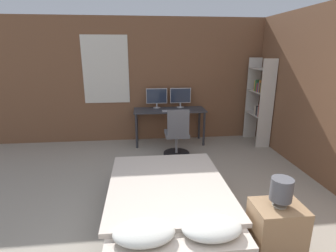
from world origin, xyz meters
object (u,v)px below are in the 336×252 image
object	(u,v)px
monitor_left	(157,97)
monitor_right	(180,96)
bed	(169,206)
computer_mouse	(183,110)
desk	(170,114)
nightstand	(276,232)
office_chair	(177,137)
bedside_lamp	(281,190)
bookshelf	(261,98)
keyboard	(171,111)

from	to	relation	value
monitor_left	monitor_right	distance (m)	0.53
bed	computer_mouse	world-z (taller)	computer_mouse
desk	computer_mouse	world-z (taller)	computer_mouse
monitor_left	nightstand	bearing A→B (deg)	-75.99
nightstand	office_chair	xyz separation A→B (m)	(-0.59, 2.75, 0.08)
monitor_left	office_chair	xyz separation A→B (m)	(0.33, -0.93, -0.64)
bed	monitor_right	world-z (taller)	monitor_right
nightstand	bedside_lamp	distance (m)	0.47
bedside_lamp	computer_mouse	size ratio (longest dim) A/B	4.01
nightstand	monitor_left	size ratio (longest dim) A/B	1.30
office_chair	desk	bearing A→B (deg)	94.85
monitor_right	bookshelf	size ratio (longest dim) A/B	0.25
bed	computer_mouse	xyz separation A→B (m)	(0.59, 2.65, 0.55)
bed	nightstand	xyz separation A→B (m)	(0.98, -0.66, 0.06)
nightstand	monitor_right	bearing A→B (deg)	96.00
bed	office_chair	xyz separation A→B (m)	(0.39, 2.09, 0.14)
monitor_left	keyboard	distance (m)	0.51
bed	bookshelf	xyz separation A→B (m)	(2.28, 2.64, 0.79)
bed	computer_mouse	bearing A→B (deg)	77.40
bed	monitor_left	bearing A→B (deg)	88.85
nightstand	desk	size ratio (longest dim) A/B	0.39
monitor_right	bookshelf	world-z (taller)	bookshelf
bedside_lamp	bookshelf	world-z (taller)	bookshelf
monitor_right	office_chair	world-z (taller)	monitor_right
computer_mouse	nightstand	bearing A→B (deg)	-83.36
desk	bookshelf	world-z (taller)	bookshelf
nightstand	monitor_left	bearing A→B (deg)	104.01
bed	office_chair	bearing A→B (deg)	79.44
office_chair	bookshelf	size ratio (longest dim) A/B	0.52
keyboard	bookshelf	distance (m)	1.97
monitor_right	office_chair	size ratio (longest dim) A/B	0.48
nightstand	monitor_right	world-z (taller)	monitor_right
bed	monitor_left	distance (m)	3.12
desk	monitor_right	world-z (taller)	monitor_right
desk	monitor_left	size ratio (longest dim) A/B	3.35
monitor_right	bookshelf	distance (m)	1.73
nightstand	computer_mouse	xyz separation A→B (m)	(-0.39, 3.31, 0.49)
bed	monitor_left	world-z (taller)	monitor_left
bookshelf	office_chair	bearing A→B (deg)	-163.88
bedside_lamp	computer_mouse	world-z (taller)	bedside_lamp
bedside_lamp	monitor_left	size ratio (longest dim) A/B	0.61
monitor_left	monitor_right	size ratio (longest dim) A/B	1.00
office_chair	keyboard	bearing A→B (deg)	96.41
desk	keyboard	distance (m)	0.21
bed	bookshelf	world-z (taller)	bookshelf
monitor_right	nightstand	bearing A→B (deg)	-84.00
keyboard	bookshelf	size ratio (longest dim) A/B	0.19
office_chair	bookshelf	bearing A→B (deg)	16.12
bed	desk	size ratio (longest dim) A/B	1.32
monitor_left	bed	bearing A→B (deg)	-91.15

